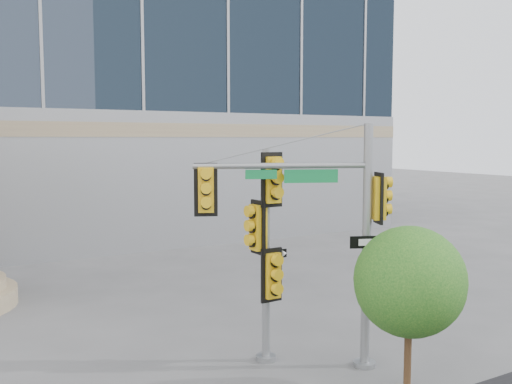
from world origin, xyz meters
TOP-DOWN VIEW (x-y plane):
  - ground at (0.00, 0.00)m, footprint 120.00×120.00m
  - main_signal_pole at (0.99, 0.14)m, footprint 3.76×1.87m
  - secondary_signal_pole at (0.15, 1.00)m, footprint 0.80×0.59m
  - street_tree at (1.54, -1.78)m, footprint 2.09×2.04m

SIDE VIEW (x-z plane):
  - ground at x=0.00m, z-range 0.00..0.00m
  - street_tree at x=1.54m, z-range 0.51..3.77m
  - secondary_signal_pole at x=0.15m, z-range 0.40..5.02m
  - main_signal_pole at x=0.99m, z-range 0.62..5.75m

